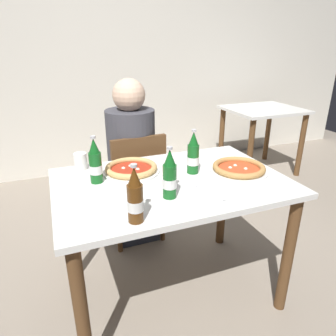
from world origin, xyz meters
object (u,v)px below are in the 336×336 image
Objects in this scene: beer_bottle_center at (193,155)px; beer_bottle_extra at (95,163)px; pizza_marinara_far at (239,169)px; chair_behind_table at (135,182)px; dining_table_main at (171,199)px; diner_seated at (132,167)px; beer_bottle_right at (135,198)px; beer_bottle_left at (170,177)px; pizza_margherita_near at (131,169)px; paper_cup at (81,161)px; napkin_with_cutlery at (206,194)px; dining_table_background at (262,122)px.

beer_bottle_center is 1.00× the size of beer_bottle_extra.
chair_behind_table is at bearing 123.67° from pizza_marinara_far.
dining_table_main is 0.63m from chair_behind_table.
dining_table_main is 0.66m from diner_seated.
beer_bottle_center is (0.15, 0.05, 0.22)m from dining_table_main.
beer_bottle_extra reaches higher than dining_table_main.
beer_bottle_right is at bearing -103.78° from diner_seated.
beer_bottle_right is (-0.20, -0.15, 0.00)m from beer_bottle_left.
paper_cup reaches higher than pizza_margherita_near.
napkin_with_cutlery is at bearing -66.65° from dining_table_main.
diner_seated is 3.87× the size of pizza_margherita_near.
diner_seated reaches higher than beer_bottle_center.
diner_seated reaches higher than paper_cup.
napkin_with_cutlery is (0.46, -0.33, -0.10)m from beer_bottle_extra.
pizza_marinara_far is 0.89m from paper_cup.
diner_seated is at bearing 75.20° from pizza_margherita_near.
napkin_with_cutlery is (-0.30, -0.18, -0.02)m from pizza_marinara_far.
diner_seated is 0.55m from paper_cup.
diner_seated is at bearing -155.88° from dining_table_background.
chair_behind_table reaches higher than napkin_with_cutlery.
diner_seated is 12.73× the size of paper_cup.
beer_bottle_right is 2.60× the size of paper_cup.
pizza_margherita_near is (-0.17, 0.18, 0.14)m from dining_table_main.
dining_table_main is 0.99× the size of diner_seated.
beer_bottle_center is 0.64m from paper_cup.
beer_bottle_left is 0.20m from napkin_with_cutlery.
paper_cup is at bearing 148.70° from pizza_margherita_near.
beer_bottle_right is 1.00× the size of beer_bottle_extra.
pizza_margherita_near and pizza_marinara_far have the same top height.
dining_table_main is at bearing -38.14° from paper_cup.
pizza_margherita_near is at bearing 69.28° from chair_behind_table.
beer_bottle_center is at bearing 78.30° from napkin_with_cutlery.
chair_behind_table is at bearing 108.44° from beer_bottle_center.
beer_bottle_left is 0.61m from paper_cup.
diner_seated is at bearing 107.40° from beer_bottle_center.
beer_bottle_left reaches higher than paper_cup.
paper_cup reaches higher than dining_table_main.
diner_seated is at bearing 121.98° from pizza_marinara_far.
beer_bottle_center is (0.23, 0.23, 0.00)m from beer_bottle_left.
beer_bottle_left is 1.00× the size of beer_bottle_center.
dining_table_main is 3.79× the size of pizza_marinara_far.
beer_bottle_right is 0.45m from beer_bottle_extra.
pizza_margherita_near is 0.99× the size of pizza_marinara_far.
beer_bottle_left is 2.60× the size of paper_cup.
dining_table_background is 1.97m from pizza_marinara_far.
beer_bottle_center is (0.19, -0.56, 0.37)m from chair_behind_table.
dining_table_background is 2.40m from beer_bottle_left.
beer_bottle_center and beer_bottle_right have the same top height.
pizza_margherita_near is at bearing 123.72° from napkin_with_cutlery.
dining_table_main is at bearing -17.99° from beer_bottle_extra.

